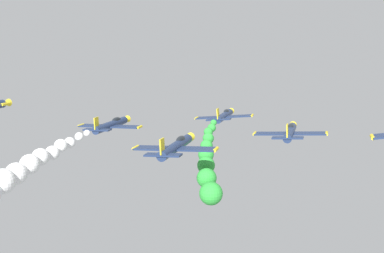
# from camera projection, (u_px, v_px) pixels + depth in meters

# --- Properties ---
(airplane_lead) EXTENTS (9.55, 10.35, 2.49)m
(airplane_lead) POSITION_uv_depth(u_px,v_px,m) (224.00, 116.00, 71.64)
(airplane_lead) COLOR navy
(smoke_trail_lead) EXTENTS (5.73, 18.86, 6.62)m
(smoke_trail_lead) POSITION_uv_depth(u_px,v_px,m) (208.00, 168.00, 52.53)
(smoke_trail_lead) COLOR green
(airplane_left_inner) EXTENTS (9.57, 10.35, 2.33)m
(airplane_left_inner) POSITION_uv_depth(u_px,v_px,m) (111.00, 125.00, 63.17)
(airplane_left_inner) COLOR navy
(smoke_trail_left_inner) EXTENTS (3.72, 19.85, 5.35)m
(smoke_trail_left_inner) POSITION_uv_depth(u_px,v_px,m) (10.00, 179.00, 44.64)
(smoke_trail_left_inner) COLOR white
(airplane_right_inner) EXTENTS (9.56, 10.35, 2.35)m
(airplane_right_inner) POSITION_uv_depth(u_px,v_px,m) (290.00, 132.00, 57.98)
(airplane_right_inner) COLOR navy
(airplane_left_outer) EXTENTS (9.57, 10.35, 2.34)m
(airplane_left_outer) POSITION_uv_depth(u_px,v_px,m) (176.00, 146.00, 48.32)
(airplane_left_outer) COLOR navy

